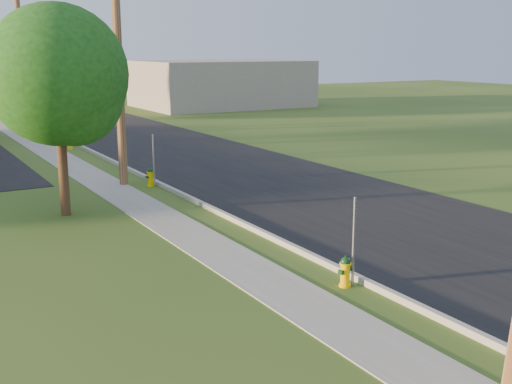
% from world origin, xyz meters
% --- Properties ---
extents(ground_plane, '(140.00, 140.00, 0.00)m').
position_xyz_m(ground_plane, '(0.00, 0.00, 0.00)').
color(ground_plane, '#2B4916').
rests_on(ground_plane, ground).
extents(road, '(8.00, 120.00, 0.02)m').
position_xyz_m(road, '(4.50, 10.00, 0.01)').
color(road, black).
rests_on(road, ground).
extents(curb, '(0.15, 120.00, 0.15)m').
position_xyz_m(curb, '(0.50, 10.00, 0.07)').
color(curb, '#A19F95').
rests_on(curb, ground).
extents(sidewalk, '(1.50, 120.00, 0.03)m').
position_xyz_m(sidewalk, '(-1.25, 10.00, 0.01)').
color(sidewalk, gray).
rests_on(sidewalk, ground).
extents(utility_pole_mid, '(1.40, 0.32, 9.80)m').
position_xyz_m(utility_pole_mid, '(-0.60, 17.00, 4.95)').
color(utility_pole_mid, brown).
rests_on(utility_pole_mid, ground).
extents(utility_pole_far, '(1.40, 0.32, 9.50)m').
position_xyz_m(utility_pole_far, '(-0.60, 35.00, 4.80)').
color(utility_pole_far, brown).
rests_on(utility_pole_far, ground).
extents(sign_post_near, '(0.05, 0.04, 2.00)m').
position_xyz_m(sign_post_near, '(0.25, 4.20, 1.00)').
color(sign_post_near, gray).
rests_on(sign_post_near, ground).
extents(sign_post_mid, '(0.05, 0.04, 2.00)m').
position_xyz_m(sign_post_mid, '(0.25, 16.00, 1.00)').
color(sign_post_mid, gray).
rests_on(sign_post_mid, ground).
extents(sign_post_far, '(0.05, 0.04, 2.00)m').
position_xyz_m(sign_post_far, '(0.25, 28.20, 1.00)').
color(sign_post_far, gray).
rests_on(sign_post_far, ground).
extents(distant_building, '(14.00, 10.00, 4.00)m').
position_xyz_m(distant_building, '(18.00, 45.00, 2.00)').
color(distant_building, gray).
rests_on(distant_building, ground).
extents(tree_verge, '(4.27, 4.27, 6.46)m').
position_xyz_m(tree_verge, '(-3.57, 13.47, 4.16)').
color(tree_verge, '#3E2916').
rests_on(tree_verge, ground).
extents(hydrant_near, '(0.37, 0.33, 0.71)m').
position_xyz_m(hydrant_near, '(0.06, 4.22, 0.35)').
color(hydrant_near, '#FFC400').
rests_on(hydrant_near, ground).
extents(hydrant_mid, '(0.38, 0.34, 0.74)m').
position_xyz_m(hydrant_mid, '(0.17, 16.20, 0.36)').
color(hydrant_mid, yellow).
rests_on(hydrant_mid, ground).
extents(hydrant_far, '(0.35, 0.32, 0.69)m').
position_xyz_m(hydrant_far, '(-0.09, 26.87, 0.34)').
color(hydrant_far, yellow).
rests_on(hydrant_far, ground).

